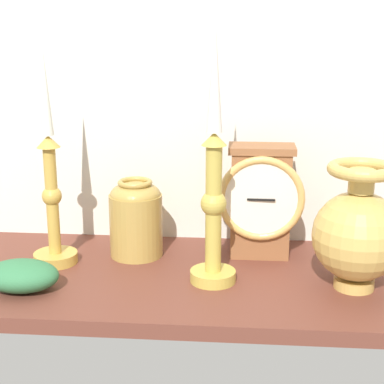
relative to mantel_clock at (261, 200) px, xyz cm
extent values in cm
cube|color=brown|center=(-12.03, -8.73, -11.57)|extent=(100.00, 36.00, 2.40)
cube|color=silver|center=(-12.03, 9.77, 22.13)|extent=(120.00, 2.00, 65.00)
cube|color=brown|center=(0.00, 0.77, -1.03)|extent=(10.16, 5.68, 18.67)
cube|color=brown|center=(0.00, 0.77, 8.90)|extent=(11.38, 6.37, 1.20)
torus|color=tan|center=(0.00, -2.48, 0.94)|extent=(14.82, 1.35, 14.82)
cylinder|color=silver|center=(0.00, -2.58, 0.94)|extent=(12.39, 0.40, 12.39)
cube|color=black|center=(0.00, -2.88, 0.94)|extent=(4.73, 0.79, 0.30)
cylinder|color=gold|center=(-7.60, -11.50, -9.47)|extent=(7.32, 7.32, 1.80)
cylinder|color=gold|center=(-7.60, -11.50, 1.62)|extent=(2.54, 2.54, 20.37)
sphere|color=gold|center=(-7.60, -11.50, 2.64)|extent=(4.07, 4.07, 4.07)
cone|color=gold|center=(-7.60, -11.50, 12.80)|extent=(3.89, 3.89, 2.00)
cone|color=white|center=(-7.60, -11.50, 22.15)|extent=(2.39, 2.39, 16.69)
cylinder|color=gold|center=(-35.05, -5.90, -9.47)|extent=(7.51, 7.51, 1.80)
cylinder|color=gold|center=(-35.05, -5.90, 0.67)|extent=(2.09, 2.09, 18.48)
sphere|color=gold|center=(-35.05, -5.90, 1.60)|extent=(3.35, 3.35, 3.35)
cone|color=gold|center=(-35.05, -5.90, 10.91)|extent=(3.88, 3.88, 2.00)
cone|color=silver|center=(-35.05, -5.90, 19.06)|extent=(2.03, 2.03, 14.30)
cylinder|color=tan|center=(14.50, -12.17, -9.57)|extent=(6.25, 6.25, 1.60)
sphere|color=tan|center=(14.50, -12.17, -1.82)|extent=(13.89, 13.89, 13.89)
cylinder|color=tan|center=(14.50, -12.17, 6.90)|extent=(3.89, 3.89, 3.54)
torus|color=tan|center=(14.50, -12.17, 8.67)|extent=(10.46, 10.46, 1.89)
cylinder|color=#AA8941|center=(-21.73, -1.07, -4.81)|extent=(9.33, 9.33, 11.11)
ellipsoid|color=#AA8941|center=(-21.73, -1.07, 0.75)|extent=(8.87, 8.87, 4.43)
torus|color=#AA8941|center=(-21.73, -1.07, 2.96)|extent=(6.06, 6.06, 0.92)
ellipsoid|color=#327244|center=(-36.88, -17.40, -7.96)|extent=(11.70, 8.19, 4.80)
camera|label=1|loc=(-3.36, -102.31, 29.76)|focal=57.31mm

